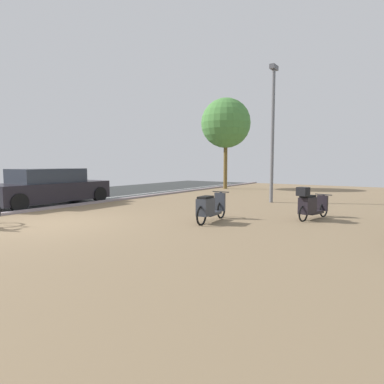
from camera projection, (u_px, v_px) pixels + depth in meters
ground at (75, 231)px, 8.04m from camera, size 21.00×40.00×0.13m
scooter_near at (310, 205)px, 9.44m from camera, size 0.72×1.63×0.98m
scooter_mid at (209, 208)px, 9.07m from camera, size 0.52×1.79×0.82m
parked_car_near at (49, 188)px, 12.82m from camera, size 1.96×4.44×1.40m
lamp_post at (273, 127)px, 13.38m from camera, size 0.20×0.52×5.50m
street_tree at (226, 123)px, 20.47m from camera, size 3.06×3.06×5.60m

